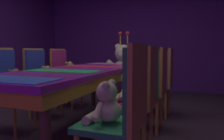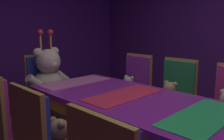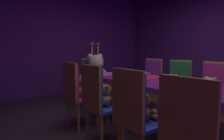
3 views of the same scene
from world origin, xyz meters
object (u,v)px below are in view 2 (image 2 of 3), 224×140
object	(u,v)px
chair_right_3	(135,84)
chair_right_2	(176,93)
chair_left_3	(5,119)
teddy_right_3	(128,87)
teddy_left_2	(60,140)
king_teddy_bear	(49,76)
throne_chair	(43,84)
banquet_table	(158,115)
teddy_left_3	(23,115)
teddy_right_2	(169,97)

from	to	relation	value
chair_right_3	chair_right_2	bearing A→B (deg)	88.15
chair_left_3	teddy_right_3	xyz separation A→B (m)	(1.56, 0.04, -0.02)
teddy_left_2	king_teddy_bear	bearing A→B (deg)	62.27
chair_right_2	throne_chair	world-z (taller)	same
banquet_table	teddy_right_3	distance (m)	1.19
teddy_left_2	teddy_left_3	world-z (taller)	teddy_left_3
teddy_right_3	king_teddy_bear	bearing A→B (deg)	-44.55
chair_left_3	chair_right_2	distance (m)	1.78
chair_left_3	king_teddy_bear	bearing A→B (deg)	41.62
teddy_left_2	throne_chair	distance (m)	1.66
teddy_left_2	teddy_right_3	xyz separation A→B (m)	(1.42, 0.63, -0.01)
chair_right_2	teddy_right_3	size ratio (longest dim) A/B	3.51
teddy_left_2	chair_left_3	distance (m)	0.61
throne_chair	teddy_right_3	bearing A→B (deg)	39.40
banquet_table	teddy_right_3	bearing A→B (deg)	52.73
chair_right_3	king_teddy_bear	bearing A→B (deg)	-39.40
chair_right_3	teddy_right_3	world-z (taller)	chair_right_3
teddy_right_3	chair_right_2	bearing A→B (deg)	101.19
teddy_left_2	teddy_right_3	size ratio (longest dim) A/B	1.05
banquet_table	teddy_right_3	world-z (taller)	banquet_table
banquet_table	chair_left_3	xyz separation A→B (m)	(-0.84, 0.90, -0.06)
teddy_right_3	chair_left_3	bearing A→B (deg)	1.45
banquet_table	throne_chair	bearing A→B (deg)	90.00
teddy_left_3	teddy_left_2	bearing A→B (deg)	-90.89
chair_left_3	teddy_left_3	xyz separation A→B (m)	(0.15, 0.00, -0.00)
teddy_right_2	throne_chair	world-z (taller)	throne_chair
chair_right_3	teddy_right_3	bearing A→B (deg)	-0.00
teddy_right_2	banquet_table	bearing A→B (deg)	25.03
chair_right_2	teddy_right_3	distance (m)	0.63
chair_right_2	teddy_left_3	bearing A→B (deg)	-20.68
chair_left_3	teddy_left_2	bearing A→B (deg)	-76.99
teddy_left_3	teddy_right_3	distance (m)	1.41
chair_left_3	teddy_right_2	size ratio (longest dim) A/B	3.13
banquet_table	teddy_right_2	distance (m)	0.77
teddy_left_3	throne_chair	world-z (taller)	throne_chair
teddy_left_3	king_teddy_bear	world-z (taller)	king_teddy_bear
chair_left_3	king_teddy_bear	world-z (taller)	king_teddy_bear
teddy_right_2	chair_right_3	distance (m)	0.64
chair_right_3	banquet_table	bearing A→B (deg)	47.64
teddy_right_3	throne_chair	distance (m)	1.13
teddy_left_3	chair_right_2	xyz separation A→B (m)	(1.53, -0.58, 0.00)
banquet_table	teddy_right_2	xyz separation A→B (m)	(0.70, 0.32, -0.07)
chair_left_3	teddy_right_3	world-z (taller)	chair_left_3
teddy_right_3	chair_right_3	bearing A→B (deg)	180.00
teddy_right_3	throne_chair	world-z (taller)	throne_chair
teddy_left_2	teddy_right_2	size ratio (longest dim) A/B	0.94
king_teddy_bear	banquet_table	bearing A→B (deg)	-0.00
banquet_table	teddy_left_2	xyz separation A→B (m)	(-0.70, 0.31, -0.08)
chair_right_2	teddy_left_2	bearing A→B (deg)	0.47
chair_right_2	teddy_right_2	xyz separation A→B (m)	(-0.14, 0.00, -0.01)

